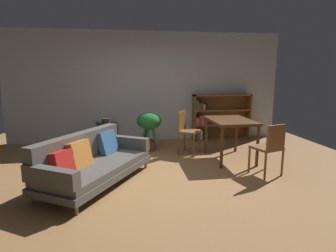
{
  "coord_description": "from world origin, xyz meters",
  "views": [
    {
      "loc": [
        -0.46,
        -4.13,
        1.65
      ],
      "look_at": [
        0.2,
        0.44,
        0.77
      ],
      "focal_mm": 28.83,
      "sensor_mm": 36.0,
      "label": 1
    }
  ],
  "objects_px": {
    "dining_chair_far": "(270,146)",
    "bookshelf": "(217,118)",
    "desk_speaker": "(106,124)",
    "dining_table": "(230,124)",
    "fabric_couch": "(91,161)",
    "potted_floor_plant": "(149,125)",
    "media_console": "(106,139)",
    "dining_chair_near": "(186,129)",
    "open_laptop": "(106,124)"
  },
  "relations": [
    {
      "from": "dining_chair_far",
      "to": "bookshelf",
      "type": "distance_m",
      "value": 2.66
    },
    {
      "from": "desk_speaker",
      "to": "dining_table",
      "type": "xyz_separation_m",
      "value": [
        2.43,
        -0.68,
        0.06
      ]
    },
    {
      "from": "dining_table",
      "to": "fabric_couch",
      "type": "bearing_deg",
      "value": -161.77
    },
    {
      "from": "fabric_couch",
      "to": "potted_floor_plant",
      "type": "distance_m",
      "value": 1.99
    },
    {
      "from": "dining_table",
      "to": "dining_chair_far",
      "type": "height_order",
      "value": "dining_chair_far"
    },
    {
      "from": "fabric_couch",
      "to": "dining_table",
      "type": "height_order",
      "value": "dining_table"
    },
    {
      "from": "fabric_couch",
      "to": "media_console",
      "type": "height_order",
      "value": "fabric_couch"
    },
    {
      "from": "dining_table",
      "to": "dining_chair_near",
      "type": "bearing_deg",
      "value": 146.81
    },
    {
      "from": "dining_chair_near",
      "to": "bookshelf",
      "type": "bearing_deg",
      "value": 48.25
    },
    {
      "from": "fabric_couch",
      "to": "dining_chair_near",
      "type": "height_order",
      "value": "dining_chair_near"
    },
    {
      "from": "fabric_couch",
      "to": "desk_speaker",
      "type": "distance_m",
      "value": 1.55
    },
    {
      "from": "open_laptop",
      "to": "desk_speaker",
      "type": "distance_m",
      "value": 0.62
    },
    {
      "from": "fabric_couch",
      "to": "desk_speaker",
      "type": "xyz_separation_m",
      "value": [
        0.11,
        1.52,
        0.29
      ]
    },
    {
      "from": "open_laptop",
      "to": "bookshelf",
      "type": "bearing_deg",
      "value": 8.4
    },
    {
      "from": "dining_chair_near",
      "to": "bookshelf",
      "type": "distance_m",
      "value": 1.61
    },
    {
      "from": "dining_chair_far",
      "to": "bookshelf",
      "type": "relative_size",
      "value": 0.59
    },
    {
      "from": "desk_speaker",
      "to": "dining_chair_far",
      "type": "xyz_separation_m",
      "value": [
        2.75,
        -1.64,
        -0.14
      ]
    },
    {
      "from": "dining_table",
      "to": "dining_chair_near",
      "type": "xyz_separation_m",
      "value": [
        -0.77,
        0.5,
        -0.18
      ]
    },
    {
      "from": "desk_speaker",
      "to": "potted_floor_plant",
      "type": "height_order",
      "value": "potted_floor_plant"
    },
    {
      "from": "fabric_couch",
      "to": "dining_table",
      "type": "distance_m",
      "value": 2.7
    },
    {
      "from": "desk_speaker",
      "to": "open_laptop",
      "type": "bearing_deg",
      "value": 95.62
    },
    {
      "from": "potted_floor_plant",
      "to": "bookshelf",
      "type": "xyz_separation_m",
      "value": [
        1.83,
        0.84,
        -0.0
      ]
    },
    {
      "from": "media_console",
      "to": "open_laptop",
      "type": "bearing_deg",
      "value": 95.42
    },
    {
      "from": "fabric_couch",
      "to": "open_laptop",
      "type": "relative_size",
      "value": 5.29
    },
    {
      "from": "fabric_couch",
      "to": "bookshelf",
      "type": "height_order",
      "value": "bookshelf"
    },
    {
      "from": "dining_chair_near",
      "to": "dining_table",
      "type": "bearing_deg",
      "value": -33.19
    },
    {
      "from": "media_console",
      "to": "dining_table",
      "type": "xyz_separation_m",
      "value": [
        2.47,
        -1.01,
        0.45
      ]
    },
    {
      "from": "potted_floor_plant",
      "to": "open_laptop",
      "type": "bearing_deg",
      "value": 156.16
    },
    {
      "from": "bookshelf",
      "to": "dining_table",
      "type": "bearing_deg",
      "value": -100.17
    },
    {
      "from": "dining_table",
      "to": "bookshelf",
      "type": "relative_size",
      "value": 0.74
    },
    {
      "from": "dining_table",
      "to": "dining_chair_far",
      "type": "xyz_separation_m",
      "value": [
        0.32,
        -0.96,
        -0.2
      ]
    },
    {
      "from": "open_laptop",
      "to": "potted_floor_plant",
      "type": "xyz_separation_m",
      "value": [
        0.97,
        -0.43,
        0.03
      ]
    },
    {
      "from": "desk_speaker",
      "to": "bookshelf",
      "type": "xyz_separation_m",
      "value": [
        2.74,
        1.02,
        -0.08
      ]
    },
    {
      "from": "potted_floor_plant",
      "to": "media_console",
      "type": "bearing_deg",
      "value": 170.83
    },
    {
      "from": "dining_chair_near",
      "to": "dining_chair_far",
      "type": "bearing_deg",
      "value": -53.47
    },
    {
      "from": "potted_floor_plant",
      "to": "dining_table",
      "type": "distance_m",
      "value": 1.76
    },
    {
      "from": "desk_speaker",
      "to": "dining_table",
      "type": "relative_size",
      "value": 0.23
    },
    {
      "from": "desk_speaker",
      "to": "fabric_couch",
      "type": "bearing_deg",
      "value": -94.25
    },
    {
      "from": "fabric_couch",
      "to": "open_laptop",
      "type": "distance_m",
      "value": 2.13
    },
    {
      "from": "dining_chair_far",
      "to": "desk_speaker",
      "type": "bearing_deg",
      "value": 149.19
    },
    {
      "from": "open_laptop",
      "to": "dining_table",
      "type": "relative_size",
      "value": 0.36
    },
    {
      "from": "bookshelf",
      "to": "open_laptop",
      "type": "bearing_deg",
      "value": -171.6
    },
    {
      "from": "desk_speaker",
      "to": "dining_table",
      "type": "bearing_deg",
      "value": -15.61
    },
    {
      "from": "fabric_couch",
      "to": "bookshelf",
      "type": "distance_m",
      "value": 3.82
    },
    {
      "from": "fabric_couch",
      "to": "potted_floor_plant",
      "type": "xyz_separation_m",
      "value": [
        1.02,
        1.7,
        0.22
      ]
    },
    {
      "from": "media_console",
      "to": "potted_floor_plant",
      "type": "height_order",
      "value": "potted_floor_plant"
    },
    {
      "from": "media_console",
      "to": "dining_chair_near",
      "type": "height_order",
      "value": "dining_chair_near"
    },
    {
      "from": "media_console",
      "to": "dining_table",
      "type": "height_order",
      "value": "dining_table"
    },
    {
      "from": "fabric_couch",
      "to": "potted_floor_plant",
      "type": "relative_size",
      "value": 2.49
    },
    {
      "from": "bookshelf",
      "to": "potted_floor_plant",
      "type": "bearing_deg",
      "value": -155.33
    }
  ]
}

